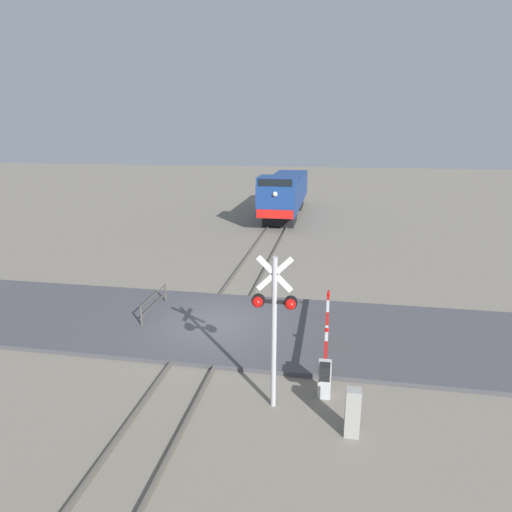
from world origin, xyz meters
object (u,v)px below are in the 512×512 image
crossing_signal (274,316)px  crossing_gate (326,356)px  utility_cabinet (353,413)px  guard_railing (154,302)px  locomotive (285,193)px

crossing_signal → crossing_gate: crossing_signal is taller
utility_cabinet → crossing_signal: bearing=157.7°
guard_railing → crossing_gate: bearing=-26.9°
guard_railing → utility_cabinet: bearing=-38.1°
locomotive → crossing_gate: 26.85m
crossing_signal → utility_cabinet: (2.07, -0.85, -2.04)m
locomotive → utility_cabinet: 29.42m
crossing_signal → crossing_gate: size_ratio=0.67×
crossing_signal → utility_cabinet: 3.03m
crossing_gate → locomotive: bearing=98.9°
crossing_gate → utility_cabinet: bearing=-74.1°
locomotive → crossing_gate: (4.15, -26.49, -1.30)m
locomotive → guard_railing: locomotive is taller
locomotive → crossing_signal: size_ratio=3.45×
guard_railing → crossing_signal: bearing=-42.8°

